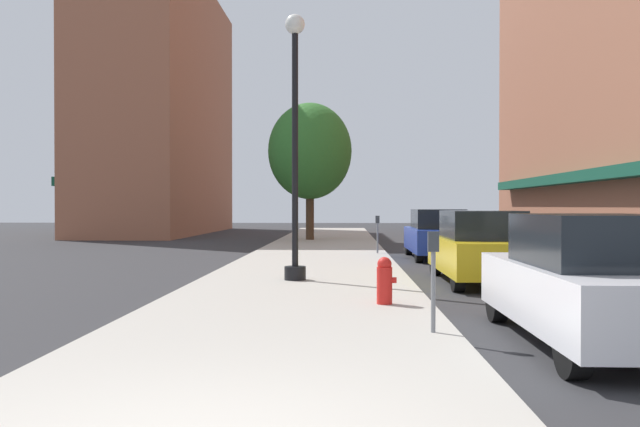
% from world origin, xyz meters
% --- Properties ---
extents(ground_plane, '(90.00, 90.00, 0.00)m').
position_xyz_m(ground_plane, '(4.00, 18.00, 0.00)').
color(ground_plane, '#2D2D30').
extents(sidewalk_slab, '(4.80, 50.00, 0.12)m').
position_xyz_m(sidewalk_slab, '(0.00, 19.00, 0.06)').
color(sidewalk_slab, '#A8A399').
rests_on(sidewalk_slab, ground).
extents(building_far_background, '(6.80, 18.00, 16.17)m').
position_xyz_m(building_far_background, '(-11.01, 37.00, 8.07)').
color(building_far_background, '#9E6047').
rests_on(building_far_background, ground).
extents(lamppost, '(0.48, 0.48, 5.90)m').
position_xyz_m(lamppost, '(-0.20, 9.97, 3.20)').
color(lamppost, black).
rests_on(lamppost, sidewalk_slab).
extents(fire_hydrant, '(0.33, 0.26, 0.79)m').
position_xyz_m(fire_hydrant, '(1.57, 6.54, 0.52)').
color(fire_hydrant, red).
rests_on(fire_hydrant, sidewalk_slab).
extents(parking_meter_near, '(0.14, 0.09, 1.31)m').
position_xyz_m(parking_meter_near, '(2.05, 4.15, 0.95)').
color(parking_meter_near, slate).
rests_on(parking_meter_near, sidewalk_slab).
extents(parking_meter_far, '(0.14, 0.09, 1.31)m').
position_xyz_m(parking_meter_far, '(2.05, 18.11, 0.95)').
color(parking_meter_far, slate).
rests_on(parking_meter_far, sidewalk_slab).
extents(tree_near, '(4.11, 4.11, 6.72)m').
position_xyz_m(tree_near, '(-0.80, 27.12, 4.46)').
color(tree_near, '#422D1E').
rests_on(tree_near, sidewalk_slab).
extents(car_white, '(1.80, 4.30, 1.66)m').
position_xyz_m(car_white, '(4.00, 3.96, 0.81)').
color(car_white, black).
rests_on(car_white, ground).
extents(car_yellow, '(1.80, 4.30, 1.66)m').
position_xyz_m(car_yellow, '(4.00, 10.52, 0.81)').
color(car_yellow, black).
rests_on(car_yellow, ground).
extents(car_blue, '(1.80, 4.30, 1.66)m').
position_xyz_m(car_blue, '(4.00, 17.30, 0.81)').
color(car_blue, black).
rests_on(car_blue, ground).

